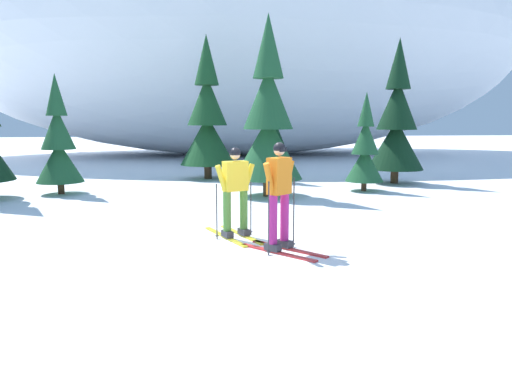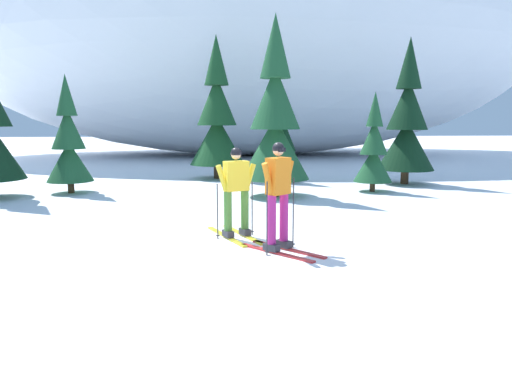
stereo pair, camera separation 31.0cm
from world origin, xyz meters
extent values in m
plane|color=white|center=(0.00, 0.00, 0.00)|extent=(120.00, 120.00, 0.00)
cube|color=red|center=(0.73, -0.24, 0.01)|extent=(1.13, 1.27, 0.03)
cube|color=red|center=(0.49, -0.45, 0.01)|extent=(1.13, 1.27, 0.03)
cube|color=#38383D|center=(0.66, -0.17, 0.09)|extent=(0.29, 0.30, 0.12)
cube|color=#38383D|center=(0.42, -0.38, 0.09)|extent=(0.29, 0.30, 0.12)
cylinder|color=#B7237A|center=(0.66, -0.17, 0.57)|extent=(0.15, 0.15, 0.84)
cylinder|color=#B7237A|center=(0.42, -0.38, 0.57)|extent=(0.15, 0.15, 0.84)
cube|color=orange|center=(0.54, -0.27, 1.29)|extent=(0.46, 0.44, 0.62)
cylinder|color=orange|center=(0.73, -0.11, 1.25)|extent=(0.27, 0.26, 0.58)
cylinder|color=orange|center=(0.35, -0.44, 1.25)|extent=(0.27, 0.26, 0.58)
sphere|color=beige|center=(0.54, -0.27, 1.73)|extent=(0.19, 0.19, 0.19)
sphere|color=black|center=(0.54, -0.27, 1.76)|extent=(0.21, 0.21, 0.21)
cube|color=black|center=(0.59, -0.33, 1.74)|extent=(0.14, 0.13, 0.07)
cylinder|color=#2D2D33|center=(0.84, -0.09, 0.62)|extent=(0.02, 0.02, 1.24)
cylinder|color=#2D2D33|center=(0.84, -0.09, 0.06)|extent=(0.07, 0.07, 0.01)
cylinder|color=#2D2D33|center=(0.33, -0.54, 0.62)|extent=(0.02, 0.02, 1.24)
cylinder|color=#2D2D33|center=(0.33, -0.54, 0.06)|extent=(0.07, 0.07, 0.01)
cube|color=gold|center=(-0.32, 0.77, 0.01)|extent=(0.73, 1.65, 0.03)
cube|color=gold|center=(0.01, 0.90, 0.01)|extent=(0.73, 1.65, 0.03)
cube|color=#38383D|center=(-0.28, 0.68, 0.09)|extent=(0.23, 0.31, 0.12)
cube|color=#38383D|center=(0.05, 0.81, 0.09)|extent=(0.23, 0.31, 0.12)
cylinder|color=#4C8433|center=(-0.28, 0.68, 0.53)|extent=(0.15, 0.15, 0.76)
cylinder|color=#4C8433|center=(0.05, 0.81, 0.53)|extent=(0.15, 0.15, 0.76)
cube|color=yellow|center=(-0.12, 0.75, 1.18)|extent=(0.50, 0.39, 0.56)
cylinder|color=yellow|center=(-0.37, 0.65, 1.12)|extent=(0.29, 0.19, 0.58)
cylinder|color=yellow|center=(0.14, 0.85, 1.12)|extent=(0.29, 0.19, 0.58)
sphere|color=beige|center=(-0.12, 0.75, 1.59)|extent=(0.19, 0.19, 0.19)
sphere|color=black|center=(-0.12, 0.75, 1.62)|extent=(0.21, 0.21, 0.21)
cube|color=black|center=(-0.15, 0.82, 1.60)|extent=(0.15, 0.09, 0.07)
cylinder|color=#2D2D33|center=(-0.48, 0.67, 0.53)|extent=(0.02, 0.02, 1.05)
cylinder|color=#2D2D33|center=(-0.48, 0.67, 0.06)|extent=(0.07, 0.07, 0.01)
cylinder|color=#2D2D33|center=(0.20, 0.93, 0.53)|extent=(0.02, 0.02, 1.05)
cylinder|color=#2D2D33|center=(0.20, 0.93, 0.06)|extent=(0.07, 0.07, 0.01)
cylinder|color=#47301E|center=(-4.95, 6.90, 0.24)|extent=(0.20, 0.20, 0.49)
cone|color=#1E512D|center=(-4.95, 6.90, 0.99)|extent=(1.39, 1.39, 1.25)
cone|color=#1E512D|center=(-4.95, 6.90, 1.99)|extent=(1.00, 1.00, 1.25)
cone|color=#1E512D|center=(-4.95, 6.90, 2.98)|extent=(0.61, 0.61, 1.25)
cylinder|color=#47301E|center=(-0.40, 10.29, 0.37)|extent=(0.29, 0.29, 0.73)
cone|color=#194723|center=(-0.40, 10.29, 1.48)|extent=(2.09, 2.09, 1.87)
cone|color=#194723|center=(-0.40, 10.29, 2.97)|extent=(1.50, 1.50, 1.87)
cone|color=#194723|center=(-0.40, 10.29, 4.47)|extent=(0.92, 0.92, 1.87)
cylinder|color=#47301E|center=(1.24, 5.70, 0.35)|extent=(0.28, 0.28, 0.71)
cone|color=#1E512D|center=(1.24, 5.70, 1.43)|extent=(2.02, 2.02, 1.81)
cone|color=#1E512D|center=(1.24, 5.70, 2.87)|extent=(1.45, 1.45, 1.81)
cone|color=#1E512D|center=(1.24, 5.70, 4.32)|extent=(0.89, 0.89, 1.81)
cylinder|color=#47301E|center=(1.99, 8.88, 0.20)|extent=(0.16, 0.16, 0.40)
cone|color=black|center=(1.99, 8.88, 0.82)|extent=(1.16, 1.16, 1.04)
cone|color=black|center=(1.99, 8.88, 1.65)|extent=(0.83, 0.83, 1.04)
cone|color=black|center=(1.99, 8.88, 2.47)|extent=(0.51, 0.51, 1.04)
cylinder|color=#47301E|center=(4.44, 6.38, 0.21)|extent=(0.17, 0.17, 0.42)
cone|color=#1E512D|center=(4.44, 6.38, 0.85)|extent=(1.20, 1.20, 1.08)
cone|color=#1E512D|center=(4.44, 6.38, 1.71)|extent=(0.86, 0.86, 1.08)
cone|color=#1E512D|center=(4.44, 6.38, 2.57)|extent=(0.53, 0.53, 1.08)
cylinder|color=#47301E|center=(6.16, 8.06, 0.34)|extent=(0.27, 0.27, 0.68)
cone|color=black|center=(6.16, 8.06, 1.38)|extent=(1.95, 1.95, 1.75)
cone|color=black|center=(6.16, 8.06, 2.78)|extent=(1.40, 1.40, 1.75)
cone|color=black|center=(6.16, 8.06, 4.17)|extent=(0.86, 0.86, 1.75)
ellipsoid|color=white|center=(1.84, 23.51, 7.65)|extent=(37.70, 20.79, 15.31)
camera|label=1|loc=(-0.84, -8.20, 2.22)|focal=33.70mm
camera|label=2|loc=(-0.53, -8.23, 2.22)|focal=33.70mm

